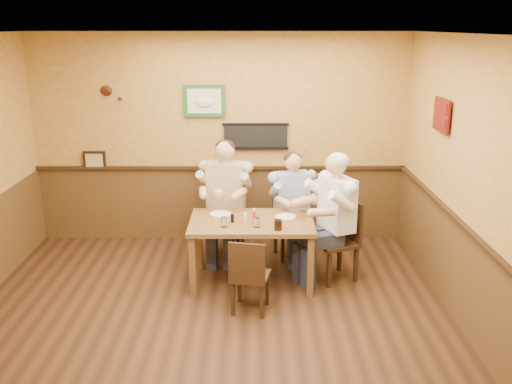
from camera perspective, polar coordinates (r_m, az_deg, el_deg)
room at (r=5.34m, az=-3.61°, el=3.46°), size 5.02×5.03×2.81m
dining_table at (r=6.49m, az=-0.44°, el=-3.62°), size 1.40×0.90×0.75m
chair_back_left at (r=7.28m, az=-2.98°, el=-2.87°), size 0.50×0.50×0.96m
chair_back_right at (r=7.26m, az=3.55°, el=-3.32°), size 0.48×0.48×0.87m
chair_right_end at (r=6.68m, az=7.94°, el=-4.85°), size 0.58×0.58×0.95m
chair_near_side at (r=5.94m, az=-0.57°, el=-8.22°), size 0.44×0.44×0.81m
diner_tan_shirt at (r=7.22m, az=-3.00°, el=-1.33°), size 0.71×0.71×1.37m
diner_blue_polo at (r=7.20m, az=3.58°, el=-1.93°), size 0.69×0.69×1.24m
diner_white_elder at (r=6.61m, az=8.01°, el=-3.20°), size 0.83×0.83×1.36m
water_glass_left at (r=6.25m, az=-3.21°, el=-3.02°), size 0.07×0.07×0.11m
water_glass_mid at (r=6.23m, az=0.07°, el=-3.05°), size 0.09×0.09×0.11m
cola_tumbler at (r=6.15m, az=2.22°, el=-3.30°), size 0.11×0.11×0.11m
hot_sauce_bottle at (r=6.32m, az=-0.20°, el=-2.51°), size 0.05×0.05×0.16m
salt_shaker at (r=6.42m, az=-1.08°, el=-2.52°), size 0.05×0.05×0.10m
pepper_shaker at (r=6.38m, az=-2.38°, el=-2.64°), size 0.04×0.04×0.10m
plate_far_left at (r=6.66m, az=-3.60°, el=-2.20°), size 0.26×0.26×0.02m
plate_far_right at (r=6.56m, az=2.99°, el=-2.48°), size 0.28×0.28×0.02m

